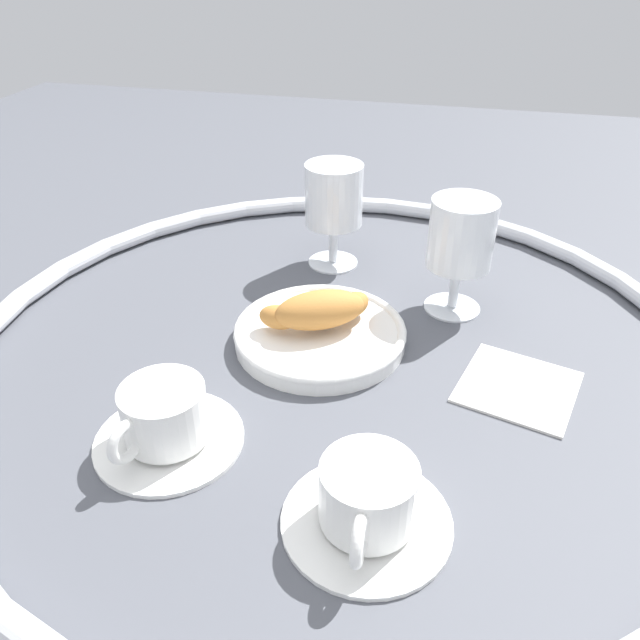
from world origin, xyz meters
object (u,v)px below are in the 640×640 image
at_px(croissant_large, 319,310).
at_px(juice_glass_right, 461,238).
at_px(juice_glass_left, 334,200).
at_px(folded_napkin, 518,386).
at_px(coffee_cup_near, 367,502).
at_px(pastry_plate, 320,334).
at_px(coffee_cup_far, 165,421).

bearing_deg(croissant_large, juice_glass_right, 36.97).
bearing_deg(juice_glass_left, folded_napkin, -42.44).
relative_size(croissant_large, folded_napkin, 1.11).
bearing_deg(juice_glass_right, folded_napkin, -61.85).
bearing_deg(coffee_cup_near, pastry_plate, 111.90).
bearing_deg(coffee_cup_far, coffee_cup_near, -14.06).
bearing_deg(juice_glass_left, coffee_cup_far, -100.34).
xyz_separation_m(croissant_large, coffee_cup_near, (0.10, -0.24, -0.02)).
height_order(pastry_plate, juice_glass_right, juice_glass_right).
bearing_deg(croissant_large, juice_glass_left, 97.95).
xyz_separation_m(pastry_plate, coffee_cup_far, (-0.10, -0.19, 0.01)).
height_order(pastry_plate, coffee_cup_far, coffee_cup_far).
distance_m(croissant_large, coffee_cup_far, 0.21).
xyz_separation_m(coffee_cup_near, juice_glass_left, (-0.12, 0.43, 0.07)).
relative_size(coffee_cup_near, folded_napkin, 1.24).
bearing_deg(folded_napkin, juice_glass_right, 118.15).
relative_size(coffee_cup_far, folded_napkin, 1.24).
xyz_separation_m(croissant_large, coffee_cup_far, (-0.10, -0.19, -0.02)).
bearing_deg(juice_glass_left, juice_glass_right, -25.88).
bearing_deg(pastry_plate, juice_glass_left, 98.29).
xyz_separation_m(coffee_cup_near, juice_glass_right, (0.05, 0.34, 0.07)).
xyz_separation_m(pastry_plate, coffee_cup_near, (0.09, -0.24, 0.01)).
xyz_separation_m(pastry_plate, croissant_large, (-0.00, 0.00, 0.03)).
bearing_deg(folded_napkin, croissant_large, 170.97).
bearing_deg(folded_napkin, pastry_plate, 171.64).
relative_size(pastry_plate, croissant_large, 1.57).
height_order(juice_glass_left, juice_glass_right, same).
relative_size(pastry_plate, juice_glass_right, 1.37).
height_order(coffee_cup_near, juice_glass_right, juice_glass_right).
bearing_deg(juice_glass_right, pastry_plate, -142.01).
bearing_deg(coffee_cup_far, pastry_plate, 62.72).
height_order(coffee_cup_near, juice_glass_left, juice_glass_left).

